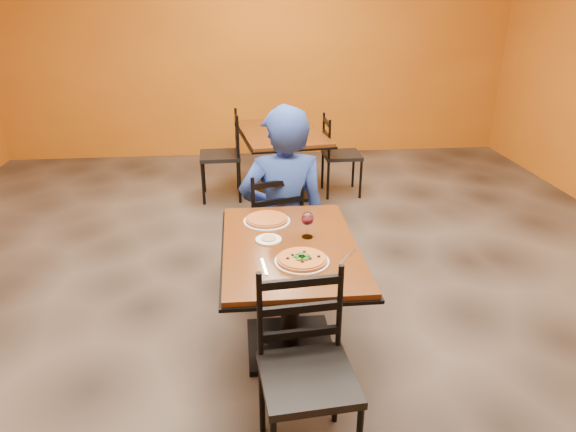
{
  "coord_description": "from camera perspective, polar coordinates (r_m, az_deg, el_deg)",
  "views": [
    {
      "loc": [
        -0.28,
        -3.24,
        2.13
      ],
      "look_at": [
        0.01,
        -0.3,
        0.85
      ],
      "focal_mm": 31.91,
      "sensor_mm": 36.0,
      "label": 1
    }
  ],
  "objects": [
    {
      "name": "chair_second_right",
      "position": [
        5.88,
        6.03,
        6.73
      ],
      "size": [
        0.41,
        0.41,
        0.91
      ],
      "primitive_type": null,
      "rotation": [
        0.0,
        0.0,
        1.58
      ],
      "color": "black",
      "rests_on": "floor"
    },
    {
      "name": "wine_glass",
      "position": [
        3.14,
        2.18,
        -0.87
      ],
      "size": [
        0.08,
        0.08,
        0.18
      ],
      "primitive_type": null,
      "color": "white",
      "rests_on": "table_main"
    },
    {
      "name": "chair_main_near",
      "position": [
        2.51,
        2.27,
        -17.75
      ],
      "size": [
        0.47,
        0.47,
        0.96
      ],
      "primitive_type": null,
      "rotation": [
        0.0,
        0.0,
        0.08
      ],
      "color": "black",
      "rests_on": "floor"
    },
    {
      "name": "table_second",
      "position": [
        5.75,
        -0.72,
        7.59
      ],
      "size": [
        1.04,
        1.4,
        0.75
      ],
      "rotation": [
        0.0,
        0.0,
        0.13
      ],
      "color": "#5F290F",
      "rests_on": "floor"
    },
    {
      "name": "table_main",
      "position": [
        3.17,
        0.24,
        -6.31
      ],
      "size": [
        0.83,
        1.23,
        0.75
      ],
      "color": "#5F290F",
      "rests_on": "floor"
    },
    {
      "name": "chair_main_far",
      "position": [
        4.04,
        -2.06,
        -0.84
      ],
      "size": [
        0.53,
        0.53,
        0.94
      ],
      "primitive_type": null,
      "rotation": [
        0.0,
        0.0,
        3.42
      ],
      "color": "black",
      "rests_on": "floor"
    },
    {
      "name": "dip",
      "position": [
        3.13,
        -2.18,
        -2.49
      ],
      "size": [
        0.09,
        0.09,
        0.01
      ],
      "primitive_type": "cylinder",
      "color": "tan",
      "rests_on": "side_plate"
    },
    {
      "name": "plate_far",
      "position": [
        3.38,
        -2.37,
        -0.58
      ],
      "size": [
        0.31,
        0.31,
        0.01
      ],
      "primitive_type": "cylinder",
      "color": "white",
      "rests_on": "table_main"
    },
    {
      "name": "diner",
      "position": [
        3.9,
        -0.48,
        2.09
      ],
      "size": [
        0.7,
        0.47,
        1.42
      ],
      "primitive_type": "imported",
      "rotation": [
        0.0,
        0.0,
        3.18
      ],
      "color": "navy",
      "rests_on": "floor"
    },
    {
      "name": "fork",
      "position": [
        2.84,
        -2.69,
        -5.63
      ],
      "size": [
        0.03,
        0.19,
        0.0
      ],
      "primitive_type": "cube",
      "rotation": [
        0.0,
        0.0,
        0.11
      ],
      "color": "silver",
      "rests_on": "table_main"
    },
    {
      "name": "plate_main",
      "position": [
        2.88,
        1.56,
        -5.09
      ],
      "size": [
        0.31,
        0.31,
        0.01
      ],
      "primitive_type": "cylinder",
      "color": "white",
      "rests_on": "table_main"
    },
    {
      "name": "pizza_main",
      "position": [
        2.87,
        1.56,
        -4.81
      ],
      "size": [
        0.28,
        0.28,
        0.02
      ],
      "primitive_type": "cylinder",
      "color": "#952A0A",
      "rests_on": "plate_main"
    },
    {
      "name": "floor",
      "position": [
        3.89,
        -0.53,
        -9.8
      ],
      "size": [
        7.0,
        8.0,
        0.01
      ],
      "primitive_type": "cube",
      "color": "black",
      "rests_on": "ground"
    },
    {
      "name": "knife",
      "position": [
        2.96,
        6.64,
        -4.49
      ],
      "size": [
        0.13,
        0.18,
        0.0
      ],
      "primitive_type": "cube",
      "rotation": [
        0.0,
        0.0,
        -0.61
      ],
      "color": "silver",
      "rests_on": "table_main"
    },
    {
      "name": "wall_back",
      "position": [
        7.27,
        -3.53,
        18.42
      ],
      "size": [
        7.0,
        0.01,
        3.0
      ],
      "primitive_type": "cube",
      "color": "#C06A15",
      "rests_on": "ground"
    },
    {
      "name": "chair_second_left",
      "position": [
        5.76,
        -7.59,
        6.63
      ],
      "size": [
        0.46,
        0.46,
        0.97
      ],
      "primitive_type": null,
      "rotation": [
        0.0,
        0.0,
        -1.53
      ],
      "color": "black",
      "rests_on": "floor"
    },
    {
      "name": "side_plate",
      "position": [
        3.13,
        -2.18,
        -2.64
      ],
      "size": [
        0.16,
        0.16,
        0.01
      ],
      "primitive_type": "cylinder",
      "color": "white",
      "rests_on": "table_main"
    },
    {
      "name": "pizza_far",
      "position": [
        3.38,
        -2.37,
        -0.33
      ],
      "size": [
        0.28,
        0.28,
        0.02
      ],
      "primitive_type": "cylinder",
      "color": "#C67026",
      "rests_on": "plate_far"
    }
  ]
}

